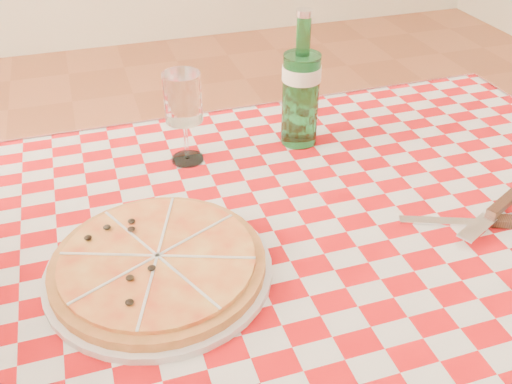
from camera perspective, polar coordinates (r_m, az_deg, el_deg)
dining_table at (r=0.90m, az=2.41°, el=-10.15°), size 1.20×0.80×0.75m
tablecloth at (r=0.84m, az=2.57°, el=-5.58°), size 1.30×0.90×0.01m
pizza_plate at (r=0.79m, az=-9.75°, el=-6.96°), size 0.40×0.40×0.04m
water_bottle at (r=1.04m, az=4.55°, el=11.12°), size 0.09×0.09×0.25m
wine_glass at (r=1.00m, az=-7.18°, el=7.28°), size 0.08×0.08×0.17m
cutlery at (r=0.94m, az=22.33°, el=-2.36°), size 0.27×0.23×0.03m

